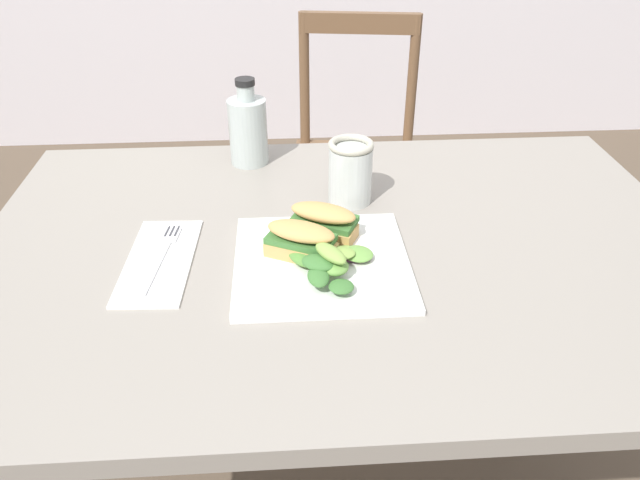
# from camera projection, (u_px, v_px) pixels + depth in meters

# --- Properties ---
(dining_table) EXTENTS (1.18, 0.81, 0.74)m
(dining_table) POSITION_uv_depth(u_px,v_px,m) (340.00, 308.00, 1.07)
(dining_table) COLOR gray
(dining_table) RESTS_ON ground
(chair_wooden_far) EXTENTS (0.45, 0.45, 0.87)m
(chair_wooden_far) POSITION_uv_depth(u_px,v_px,m) (355.00, 161.00, 1.94)
(chair_wooden_far) COLOR brown
(chair_wooden_far) RESTS_ON ground
(plate_lunch) EXTENTS (0.27, 0.27, 0.01)m
(plate_lunch) POSITION_uv_depth(u_px,v_px,m) (322.00, 262.00, 0.94)
(plate_lunch) COLOR white
(plate_lunch) RESTS_ON dining_table
(sandwich_half_front) EXTENTS (0.12, 0.10, 0.06)m
(sandwich_half_front) POSITION_uv_depth(u_px,v_px,m) (302.00, 240.00, 0.94)
(sandwich_half_front) COLOR tan
(sandwich_half_front) RESTS_ON plate_lunch
(sandwich_half_back) EXTENTS (0.12, 0.10, 0.06)m
(sandwich_half_back) POSITION_uv_depth(u_px,v_px,m) (323.00, 221.00, 0.98)
(sandwich_half_back) COLOR tan
(sandwich_half_back) RESTS_ON plate_lunch
(salad_mixed_greens) EXTENTS (0.15, 0.14, 0.05)m
(salad_mixed_greens) POSITION_uv_depth(u_px,v_px,m) (331.00, 260.00, 0.91)
(salad_mixed_greens) COLOR #602D47
(salad_mixed_greens) RESTS_ON plate_lunch
(napkin_folded) EXTENTS (0.11, 0.24, 0.00)m
(napkin_folded) POSITION_uv_depth(u_px,v_px,m) (160.00, 261.00, 0.95)
(napkin_folded) COLOR white
(napkin_folded) RESTS_ON dining_table
(fork_on_napkin) EXTENTS (0.04, 0.19, 0.00)m
(fork_on_napkin) POSITION_uv_depth(u_px,v_px,m) (162.00, 253.00, 0.97)
(fork_on_napkin) COLOR silver
(fork_on_napkin) RESTS_ON napkin_folded
(bottle_cold_brew) EXTENTS (0.08, 0.08, 0.17)m
(bottle_cold_brew) POSITION_uv_depth(u_px,v_px,m) (248.00, 133.00, 1.23)
(bottle_cold_brew) COLOR black
(bottle_cold_brew) RESTS_ON dining_table
(mason_jar_iced_tea) EXTENTS (0.08, 0.08, 0.12)m
(mason_jar_iced_tea) POSITION_uv_depth(u_px,v_px,m) (350.00, 175.00, 1.09)
(mason_jar_iced_tea) COLOR gold
(mason_jar_iced_tea) RESTS_ON dining_table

